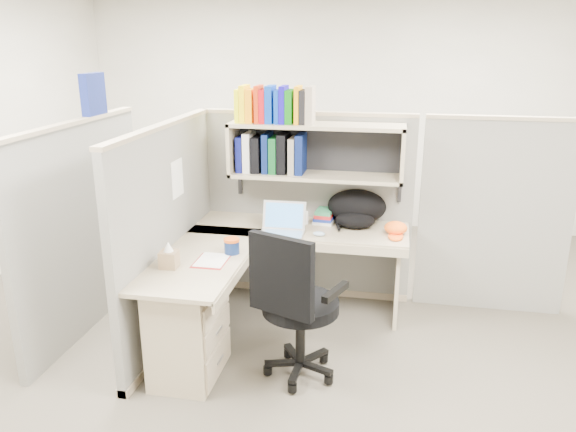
% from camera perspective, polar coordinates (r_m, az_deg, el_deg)
% --- Properties ---
extents(ground, '(6.00, 6.00, 0.00)m').
position_cam_1_polar(ground, '(4.37, -0.11, -12.64)').
color(ground, '#3D372F').
rests_on(ground, ground).
extents(room_shell, '(6.00, 6.00, 6.00)m').
position_cam_1_polar(room_shell, '(3.82, -0.12, 8.83)').
color(room_shell, '#B2ADA1').
rests_on(room_shell, ground).
extents(cubicle, '(3.79, 1.84, 1.95)m').
position_cam_1_polar(cubicle, '(4.49, -3.60, 0.82)').
color(cubicle, slate).
rests_on(cubicle, ground).
extents(desk, '(1.74, 1.75, 0.73)m').
position_cam_1_polar(desk, '(4.01, -6.70, -8.59)').
color(desk, gray).
rests_on(desk, ground).
extents(laptop, '(0.35, 0.35, 0.25)m').
position_cam_1_polar(laptop, '(4.37, -0.65, -0.37)').
color(laptop, silver).
rests_on(laptop, desk).
extents(backpack, '(0.52, 0.42, 0.29)m').
position_cam_1_polar(backpack, '(4.63, 6.95, 0.77)').
color(backpack, black).
rests_on(backpack, desk).
extents(orange_cap, '(0.19, 0.21, 0.10)m').
position_cam_1_polar(orange_cap, '(4.49, 10.89, -1.19)').
color(orange_cap, '#FF6016').
rests_on(orange_cap, desk).
extents(snack_canister, '(0.11, 0.11, 0.11)m').
position_cam_1_polar(snack_canister, '(4.03, -5.73, -3.02)').
color(snack_canister, '#0D1F4E').
rests_on(snack_canister, desk).
extents(tissue_box, '(0.12, 0.12, 0.18)m').
position_cam_1_polar(tissue_box, '(3.85, -12.02, -3.85)').
color(tissue_box, '#977855').
rests_on(tissue_box, desk).
extents(mouse, '(0.10, 0.08, 0.04)m').
position_cam_1_polar(mouse, '(4.38, 3.17, -1.81)').
color(mouse, '#91AECE').
rests_on(mouse, desk).
extents(paper_cup, '(0.08, 0.08, 0.10)m').
position_cam_1_polar(paper_cup, '(4.66, 1.64, -0.18)').
color(paper_cup, white).
rests_on(paper_cup, desk).
extents(book_stack, '(0.18, 0.23, 0.11)m').
position_cam_1_polar(book_stack, '(4.71, 3.73, 0.03)').
color(book_stack, gray).
rests_on(book_stack, desk).
extents(loose_paper, '(0.20, 0.27, 0.00)m').
position_cam_1_polar(loose_paper, '(3.95, -7.72, -4.45)').
color(loose_paper, silver).
rests_on(loose_paper, desk).
extents(task_chair, '(0.62, 0.58, 1.08)m').
position_cam_1_polar(task_chair, '(3.77, 0.90, -11.30)').
color(task_chair, black).
rests_on(task_chair, ground).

